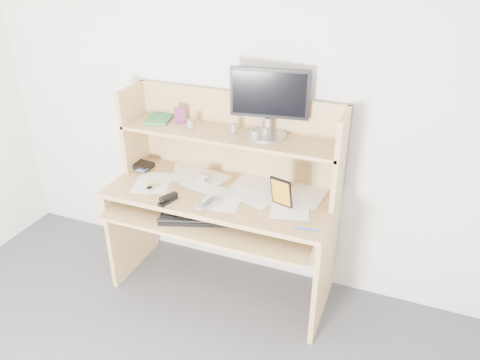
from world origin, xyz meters
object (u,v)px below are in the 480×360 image
at_px(game_case, 281,192).
at_px(monitor, 269,101).
at_px(tv_remote, 209,203).
at_px(desk, 226,194).
at_px(keyboard, 203,216).

distance_m(game_case, monitor, 0.54).
xyz_separation_m(tv_remote, game_case, (0.39, 0.14, 0.08)).
xyz_separation_m(desk, keyboard, (-0.04, -0.26, -0.03)).
xyz_separation_m(game_case, monitor, (-0.17, 0.24, 0.45)).
relative_size(tv_remote, game_case, 0.96).
bearing_deg(game_case, keyboard, -146.47).
height_order(keyboard, game_case, game_case).
relative_size(tv_remote, monitor, 0.38).
bearing_deg(keyboard, game_case, -0.67).
relative_size(game_case, monitor, 0.39).
bearing_deg(game_case, desk, 178.93).
distance_m(keyboard, monitor, 0.79).
xyz_separation_m(tv_remote, monitor, (0.22, 0.39, 0.53)).
bearing_deg(monitor, game_case, -64.65).
relative_size(desk, game_case, 7.60).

